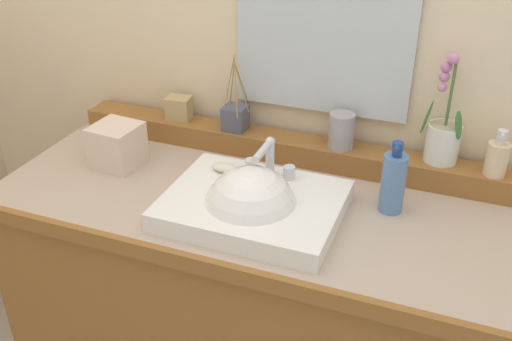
% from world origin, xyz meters
% --- Properties ---
extents(wall_back, '(3.23, 0.20, 2.47)m').
position_xyz_m(wall_back, '(0.00, 0.41, 1.24)').
color(wall_back, beige).
rests_on(wall_back, ground).
extents(vanity_cabinet, '(1.42, 0.62, 0.86)m').
position_xyz_m(vanity_cabinet, '(0.00, -0.00, 0.43)').
color(vanity_cabinet, brown).
rests_on(vanity_cabinet, ground).
extents(back_ledge, '(1.34, 0.10, 0.07)m').
position_xyz_m(back_ledge, '(0.00, 0.24, 0.89)').
color(back_ledge, brown).
rests_on(back_ledge, vanity_cabinet).
extents(sink_basin, '(0.45, 0.35, 0.27)m').
position_xyz_m(sink_basin, '(0.03, -0.09, 0.88)').
color(sink_basin, white).
rests_on(sink_basin, vanity_cabinet).
extents(soap_bar, '(0.07, 0.04, 0.02)m').
position_xyz_m(soap_bar, '(-0.10, 0.01, 0.92)').
color(soap_bar, silver).
rests_on(soap_bar, sink_basin).
extents(potted_plant, '(0.12, 0.09, 0.31)m').
position_xyz_m(potted_plant, '(0.44, 0.26, 1.00)').
color(potted_plant, silver).
rests_on(potted_plant, back_ledge).
extents(soap_dispenser, '(0.06, 0.06, 0.13)m').
position_xyz_m(soap_dispenser, '(0.59, 0.23, 0.98)').
color(soap_dispenser, beige).
rests_on(soap_dispenser, back_ledge).
extents(tumbler_cup, '(0.07, 0.07, 0.10)m').
position_xyz_m(tumbler_cup, '(0.17, 0.24, 0.98)').
color(tumbler_cup, '#959197').
rests_on(tumbler_cup, back_ledge).
extents(reed_diffuser, '(0.08, 0.11, 0.24)m').
position_xyz_m(reed_diffuser, '(-0.16, 0.24, 0.97)').
color(reed_diffuser, '#4A4D5E').
rests_on(reed_diffuser, back_ledge).
extents(trinket_box, '(0.08, 0.07, 0.07)m').
position_xyz_m(trinket_box, '(-0.36, 0.25, 0.96)').
color(trinket_box, tan).
rests_on(trinket_box, back_ledge).
extents(lotion_bottle, '(0.06, 0.07, 0.20)m').
position_xyz_m(lotion_bottle, '(0.35, 0.07, 0.94)').
color(lotion_bottle, '#547BAE').
rests_on(lotion_bottle, vanity_cabinet).
extents(tissue_box, '(0.14, 0.14, 0.13)m').
position_xyz_m(tissue_box, '(-0.45, 0.02, 0.92)').
color(tissue_box, beige).
rests_on(tissue_box, vanity_cabinet).
extents(mirror, '(0.51, 0.02, 0.64)m').
position_xyz_m(mirror, '(0.09, 0.30, 1.33)').
color(mirror, silver).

